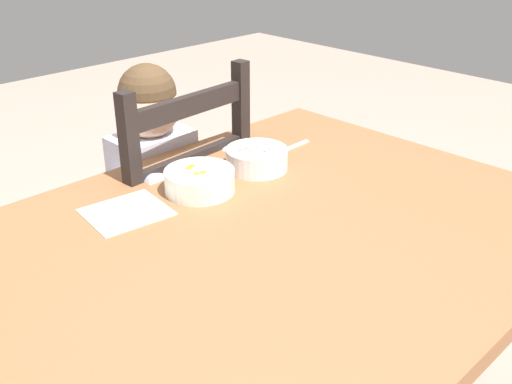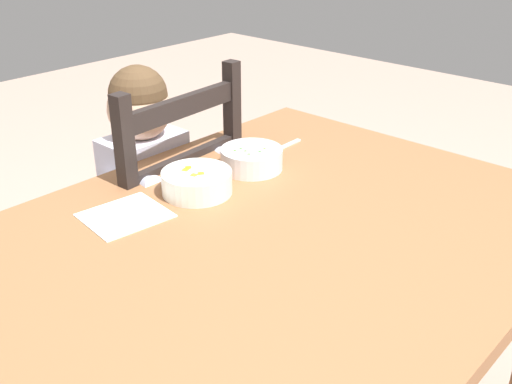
{
  "view_description": "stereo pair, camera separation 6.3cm",
  "coord_description": "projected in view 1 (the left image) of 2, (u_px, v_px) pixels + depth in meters",
  "views": [
    {
      "loc": [
        -0.73,
        -0.74,
        1.33
      ],
      "look_at": [
        0.07,
        0.07,
        0.77
      ],
      "focal_mm": 42.12,
      "sensor_mm": 36.0,
      "label": 1
    },
    {
      "loc": [
        -0.77,
        -0.7,
        1.33
      ],
      "look_at": [
        0.07,
        0.07,
        0.77
      ],
      "focal_mm": 42.12,
      "sensor_mm": 36.0,
      "label": 2
    }
  ],
  "objects": [
    {
      "name": "dining_table",
      "position": [
        255.0,
        275.0,
        1.24
      ],
      "size": [
        1.36,
        0.98,
        0.72
      ],
      "color": "#905E3A",
      "rests_on": "ground"
    },
    {
      "name": "dining_chair",
      "position": [
        164.0,
        232.0,
        1.76
      ],
      "size": [
        0.45,
        0.45,
        0.94
      ],
      "color": "black",
      "rests_on": "ground"
    },
    {
      "name": "child_figure",
      "position": [
        160.0,
        179.0,
        1.68
      ],
      "size": [
        0.32,
        0.31,
        0.94
      ],
      "color": "silver",
      "rests_on": "ground"
    },
    {
      "name": "bowl_of_peas",
      "position": [
        257.0,
        158.0,
        1.5
      ],
      "size": [
        0.16,
        0.16,
        0.06
      ],
      "color": "white",
      "rests_on": "dining_table"
    },
    {
      "name": "bowl_of_carrots",
      "position": [
        200.0,
        180.0,
        1.38
      ],
      "size": [
        0.16,
        0.16,
        0.05
      ],
      "color": "white",
      "rests_on": "dining_table"
    },
    {
      "name": "spoon",
      "position": [
        285.0,
        149.0,
        1.61
      ],
      "size": [
        0.14,
        0.03,
        0.01
      ],
      "color": "silver",
      "rests_on": "dining_table"
    },
    {
      "name": "paper_napkin",
      "position": [
        126.0,
        212.0,
        1.3
      ],
      "size": [
        0.18,
        0.17,
        0.0
      ],
      "primitive_type": "cube",
      "rotation": [
        0.0,
        0.0,
        -0.12
      ],
      "color": "white",
      "rests_on": "dining_table"
    }
  ]
}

